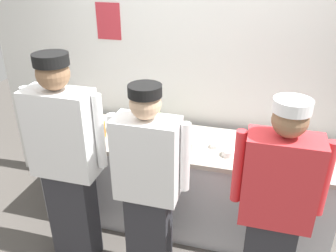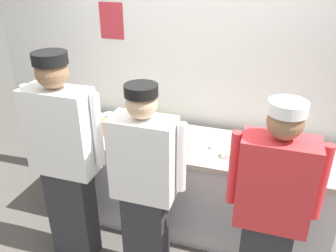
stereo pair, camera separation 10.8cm
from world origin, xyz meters
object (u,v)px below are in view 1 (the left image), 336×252
Objects in this scene: squeeze_bottle_primary at (160,121)px; squeeze_bottle_secondary at (102,128)px; ramekin_yellow_sauce at (141,139)px; ramekin_orange_sauce at (215,145)px; sheet_tray at (276,150)px; chef_far_right at (275,208)px; plate_stack_front at (189,142)px; deli_cup at (322,164)px; chefs_knife at (127,137)px; chef_center at (148,184)px; chef_near_left at (66,160)px; plate_stack_rear at (86,124)px; mixing_bowl_steel at (128,124)px; ramekin_red_sauce at (229,153)px.

squeeze_bottle_secondary is (-0.45, -0.27, -0.00)m from squeeze_bottle_primary.
ramekin_orange_sauce is at bearing 5.56° from ramekin_yellow_sauce.
ramekin_orange_sauce is at bearing -172.78° from sheet_tray.
chef_far_right is 0.92m from plate_stack_front.
deli_cup is (0.33, -0.19, 0.04)m from sheet_tray.
ramekin_orange_sauce is 0.78m from chefs_knife.
ramekin_yellow_sauce is (-0.24, 0.56, 0.04)m from chef_center.
sheet_tray is 0.38m from deli_cup.
ramekin_yellow_sauce is at bearing -173.70° from sheet_tray.
chef_center is (0.65, -0.01, -0.09)m from chef_near_left.
chef_center is 15.88× the size of ramekin_yellow_sauce.
sheet_tray is 1.52× the size of chefs_knife.
squeeze_bottle_secondary is at bearing -179.39° from ramekin_yellow_sauce.
chefs_knife is at bearing -11.74° from plate_stack_rear.
chef_far_right is 1.52m from mixing_bowl_steel.
ramekin_orange_sauce is (0.63, 0.06, -0.00)m from ramekin_yellow_sauce.
ramekin_yellow_sauce is at bearing -174.44° from ramekin_orange_sauce.
ramekin_orange_sauce is at bearing -20.64° from squeeze_bottle_primary.
chef_center is 15.23× the size of ramekin_red_sauce.
plate_stack_front is 1.04m from deli_cup.
chef_near_left is at bearing 178.45° from chef_far_right.
plate_stack_front reaches higher than ramekin_yellow_sauce.
chef_near_left is 0.66m from chef_center.
ramekin_orange_sauce is (0.82, -0.11, -0.04)m from mixing_bowl_steel.
squeeze_bottle_secondary is at bearing -176.24° from ramekin_orange_sauce.
chef_near_left is 1.21m from ramekin_orange_sauce.
deli_cup reaches higher than ramekin_red_sauce.
sheet_tray is (0.01, 0.71, 0.03)m from chef_far_right.
deli_cup is at bearing -1.81° from squeeze_bottle_secondary.
deli_cup is (1.37, -0.33, -0.03)m from squeeze_bottle_primary.
sheet_tray is (0.71, 0.12, -0.04)m from plate_stack_front.
chef_far_right reaches higher than ramekin_orange_sauce.
chef_far_right reaches higher than chefs_knife.
ramekin_orange_sauce is at bearing 171.50° from deli_cup.
squeeze_bottle_secondary is at bearing 137.53° from chef_center.
mixing_bowl_steel is 1.79× the size of squeeze_bottle_secondary.
chef_near_left is 9.96× the size of squeeze_bottle_secondary.
mixing_bowl_steel is at bearing 167.11° from ramekin_red_sauce.
chef_near_left is 7.21× the size of plate_stack_front.
ramekin_orange_sauce is (1.22, -0.06, -0.01)m from plate_stack_rear.
chef_center is at bearing -79.28° from squeeze_bottle_primary.
chef_near_left reaches higher than deli_cup.
plate_stack_rear is 2.05m from deli_cup.
ramekin_yellow_sauce reaches higher than ramekin_orange_sauce.
plate_stack_rear is at bearing 140.87° from chef_center.
chef_near_left is 0.54m from squeeze_bottle_secondary.
mixing_bowl_steel is 0.17m from chefs_knife.
mixing_bowl_steel is 3.80× the size of ramekin_orange_sauce.
deli_cup is (1.21, 0.50, 0.07)m from chef_center.
chefs_knife is at bearing 176.91° from deli_cup.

